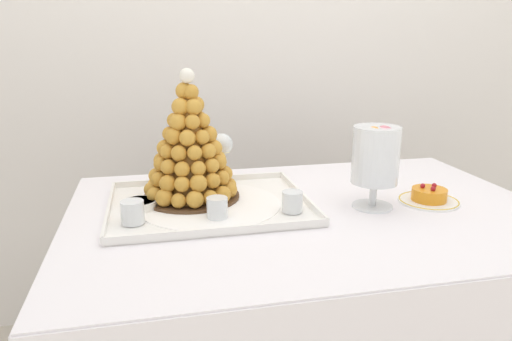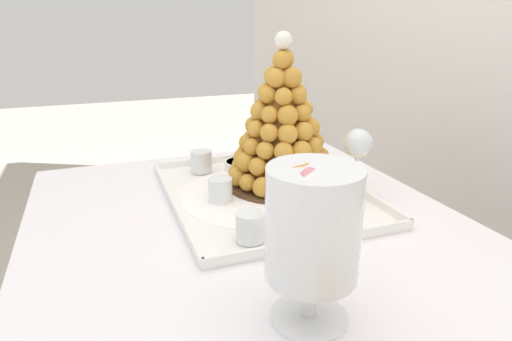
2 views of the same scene
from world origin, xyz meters
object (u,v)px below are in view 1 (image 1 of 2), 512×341
(dessert_cup_left, at_px, (133,213))
(creme_brulee_ramekin, at_px, (140,204))
(dessert_cup_centre, at_px, (292,202))
(serving_tray, at_px, (210,205))
(fruit_tart_plate, at_px, (429,197))
(dessert_cup_mid_left, at_px, (217,208))
(wine_glass, at_px, (222,146))
(macaron_goblet, at_px, (376,156))
(croquembouche, at_px, (190,149))

(dessert_cup_left, bearing_deg, creme_brulee_ramekin, 81.28)
(dessert_cup_centre, xyz_separation_m, creme_brulee_ramekin, (-0.40, 0.12, -0.01))
(serving_tray, distance_m, fruit_tart_plate, 0.63)
(dessert_cup_mid_left, bearing_deg, serving_tray, 93.56)
(wine_glass, bearing_deg, fruit_tart_plate, -29.27)
(creme_brulee_ramekin, xyz_separation_m, fruit_tart_plate, (0.81, -0.11, -0.01))
(serving_tray, relative_size, macaron_goblet, 2.29)
(croquembouche, height_order, macaron_goblet, croquembouche)
(macaron_goblet, bearing_deg, fruit_tart_plate, 1.16)
(dessert_cup_left, relative_size, creme_brulee_ramekin, 0.63)
(serving_tray, xyz_separation_m, croquembouche, (-0.04, 0.06, 0.15))
(wine_glass, bearing_deg, dessert_cup_centre, -66.30)
(dessert_cup_mid_left, bearing_deg, creme_brulee_ramekin, 149.31)
(fruit_tart_plate, bearing_deg, dessert_cup_mid_left, -179.24)
(croquembouche, bearing_deg, dessert_cup_mid_left, -73.53)
(serving_tray, relative_size, wine_glass, 3.34)
(dessert_cup_left, distance_m, fruit_tart_plate, 0.82)
(wine_glass, bearing_deg, dessert_cup_mid_left, -101.19)
(dessert_cup_centre, relative_size, creme_brulee_ramekin, 0.60)
(serving_tray, relative_size, dessert_cup_mid_left, 10.08)
(dessert_cup_left, xyz_separation_m, dessert_cup_centre, (0.41, -0.01, -0.00))
(macaron_goblet, distance_m, fruit_tart_plate, 0.22)
(macaron_goblet, relative_size, wine_glass, 1.46)
(dessert_cup_left, distance_m, macaron_goblet, 0.66)
(serving_tray, height_order, fruit_tart_plate, fruit_tart_plate)
(dessert_cup_mid_left, distance_m, creme_brulee_ramekin, 0.23)
(creme_brulee_ramekin, xyz_separation_m, wine_glass, (0.26, 0.20, 0.10))
(serving_tray, bearing_deg, dessert_cup_centre, -27.49)
(dessert_cup_mid_left, xyz_separation_m, macaron_goblet, (0.44, 0.00, 0.11))
(dessert_cup_centre, xyz_separation_m, fruit_tart_plate, (0.41, 0.01, -0.02))
(serving_tray, height_order, creme_brulee_ramekin, creme_brulee_ramekin)
(fruit_tart_plate, height_order, wine_glass, wine_glass)
(macaron_goblet, xyz_separation_m, wine_glass, (-0.37, 0.31, -0.02))
(dessert_cup_mid_left, distance_m, macaron_goblet, 0.45)
(dessert_cup_centre, bearing_deg, dessert_cup_mid_left, -179.94)
(dessert_cup_centre, relative_size, wine_glass, 0.34)
(dessert_cup_mid_left, bearing_deg, croquembouche, 106.47)
(serving_tray, height_order, croquembouche, croquembouche)
(croquembouche, xyz_separation_m, creme_brulee_ramekin, (-0.14, -0.06, -0.13))
(creme_brulee_ramekin, height_order, wine_glass, wine_glass)
(serving_tray, xyz_separation_m, dessert_cup_centre, (0.21, -0.11, 0.03))
(croquembouche, xyz_separation_m, dessert_cup_mid_left, (0.05, -0.17, -0.12))
(croquembouche, bearing_deg, creme_brulee_ramekin, -158.31)
(dessert_cup_centre, height_order, fruit_tart_plate, dessert_cup_centre)
(dessert_cup_centre, height_order, creme_brulee_ramekin, dessert_cup_centre)
(serving_tray, xyz_separation_m, macaron_goblet, (0.44, -0.10, 0.14))
(dessert_cup_left, xyz_separation_m, macaron_goblet, (0.65, -0.00, 0.11))
(dessert_cup_centre, xyz_separation_m, wine_glass, (-0.14, 0.32, 0.09))
(croquembouche, height_order, dessert_cup_left, croquembouche)
(dessert_cup_mid_left, bearing_deg, macaron_goblet, 0.60)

